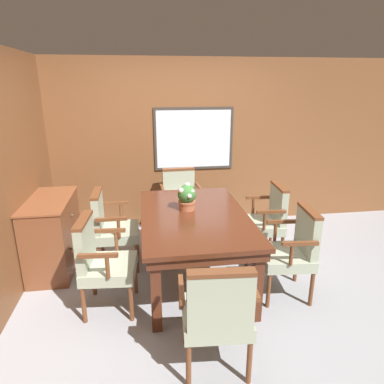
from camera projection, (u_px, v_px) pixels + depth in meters
ground_plane at (198, 287)px, 3.69m from camera, size 14.00×14.00×0.00m
wall_back at (178, 145)px, 5.05m from camera, size 7.20×0.08×2.45m
dining_table at (194, 222)px, 3.66m from camera, size 1.12×1.78×0.77m
chair_head_near at (217, 312)px, 2.48m from camera, size 0.58×0.53×0.93m
chair_left_near at (101, 259)px, 3.21m from camera, size 0.53×0.58×0.93m
chair_right_far at (267, 218)px, 4.20m from camera, size 0.52×0.57×0.93m
chair_right_near at (293, 248)px, 3.43m from camera, size 0.53×0.58×0.93m
chair_left_far at (111, 225)px, 3.98m from camera, size 0.49×0.55×0.93m
chair_head_far at (180, 198)px, 4.90m from camera, size 0.57×0.52×0.93m
potted_plant at (187, 197)px, 3.72m from camera, size 0.20×0.22×0.30m
sideboard_cabinet at (53, 234)px, 3.96m from camera, size 0.48×1.00×0.86m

